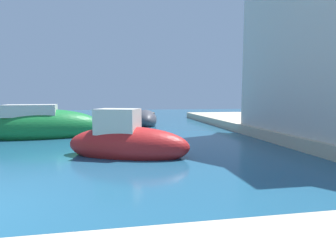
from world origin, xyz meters
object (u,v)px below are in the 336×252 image
(moored_boat_2, at_px, (146,119))
(moored_boat_3, at_px, (126,143))
(quayside_tree, at_px, (312,75))
(moored_boat_0, at_px, (41,126))

(moored_boat_2, bearing_deg, moored_boat_3, -6.56)
(moored_boat_2, xyz_separation_m, quayside_tree, (9.22, -5.92, 2.95))
(moored_boat_3, xyz_separation_m, quayside_tree, (10.92, 4.82, 2.87))
(quayside_tree, bearing_deg, moored_boat_3, -156.19)
(moored_boat_0, relative_size, moored_boat_3, 1.33)
(moored_boat_0, relative_size, moored_boat_2, 1.57)
(moored_boat_2, distance_m, quayside_tree, 11.34)
(moored_boat_2, bearing_deg, moored_boat_0, -45.21)
(moored_boat_3, height_order, quayside_tree, quayside_tree)
(moored_boat_0, distance_m, moored_boat_3, 6.80)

